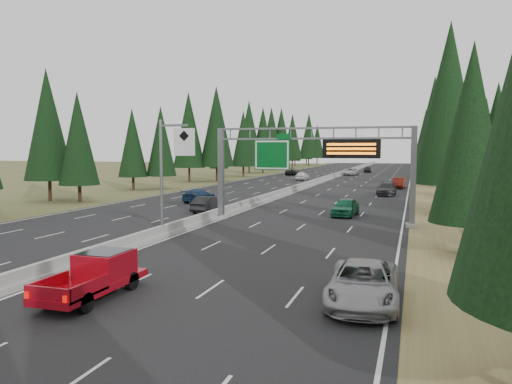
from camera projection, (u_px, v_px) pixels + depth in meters
road at (316, 184)px, 86.19m from camera, size 32.00×260.00×0.08m
shoulder_right at (424, 186)px, 80.81m from camera, size 3.60×260.00×0.06m
shoulder_left at (220, 182)px, 91.58m from camera, size 3.60×260.00×0.06m
median_barrier at (316, 182)px, 86.16m from camera, size 0.70×260.00×0.85m
sign_gantry at (319, 159)px, 40.22m from camera, size 16.75×0.98×7.80m
hov_sign_pole at (169, 170)px, 33.38m from camera, size 2.80×0.50×8.00m
tree_row_right at (456, 125)px, 72.67m from camera, size 12.49×240.96×18.99m
tree_row_left at (195, 130)px, 90.60m from camera, size 11.88×240.03×18.82m
silver_minivan at (363, 284)px, 19.46m from camera, size 2.93×5.92×1.62m
red_pickup at (99, 272)px, 20.59m from camera, size 1.94×5.43×1.77m
car_ahead_green at (345, 207)px, 45.00m from camera, size 2.28×4.91×1.63m
car_ahead_dkred at (399, 183)px, 76.55m from camera, size 2.02×5.03×1.62m
car_ahead_dkgrey at (387, 189)px, 64.90m from camera, size 2.45×5.71×1.64m
car_ahead_white at (351, 172)px, 113.74m from camera, size 3.25×6.15×1.65m
car_ahead_far at (367, 169)px, 127.15m from camera, size 2.23×4.78×1.58m
car_onc_near at (208, 204)px, 47.74m from camera, size 1.74×4.66×1.52m
car_onc_blue at (199, 196)px, 56.80m from camera, size 2.49×5.20×1.46m
car_onc_white at (302, 176)px, 95.80m from camera, size 2.21×4.94×1.65m
car_onc_far at (292, 172)px, 114.27m from camera, size 2.89×5.66×1.53m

